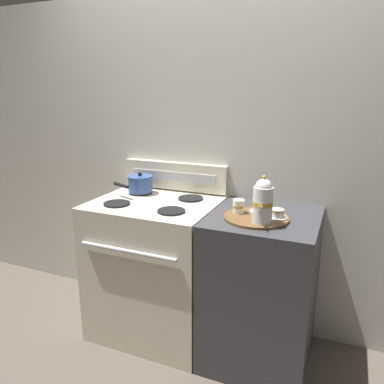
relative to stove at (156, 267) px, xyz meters
name	(u,v)px	position (x,y,z in m)	size (l,w,h in m)	color
ground_plane	(199,338)	(0.30, 0.00, -0.45)	(6.00, 6.00, 0.00)	brown
wall_back	(219,165)	(0.30, 0.34, 0.65)	(6.00, 0.05, 2.20)	beige
stove	(156,267)	(0.00, 0.00, 0.00)	(0.77, 0.66, 0.92)	beige
control_panel	(175,176)	(0.00, 0.29, 0.56)	(0.76, 0.05, 0.19)	beige
side_counter	(261,289)	(0.70, 0.00, 0.00)	(0.60, 0.63, 0.91)	#38383D
saucepan	(140,184)	(-0.19, 0.14, 0.52)	(0.21, 0.27, 0.14)	#335193
serving_tray	(256,218)	(0.66, -0.07, 0.46)	(0.36, 0.36, 0.01)	brown
teapot	(263,201)	(0.72, -0.16, 0.58)	(0.10, 0.17, 0.25)	white
teacup_left	(260,208)	(0.66, 0.02, 0.49)	(0.11, 0.11, 0.05)	white
teacup_right	(277,214)	(0.77, -0.05, 0.49)	(0.11, 0.11, 0.05)	white
creamer_jug	(239,206)	(0.56, -0.04, 0.50)	(0.07, 0.07, 0.08)	white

